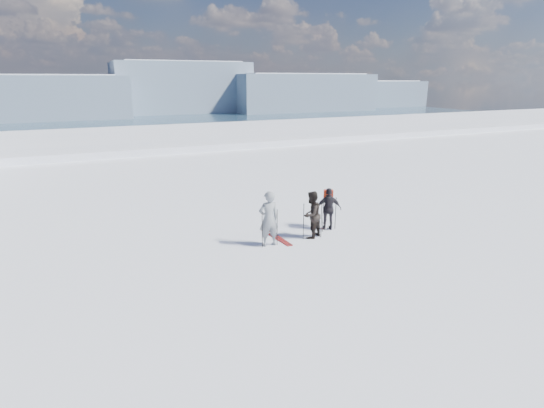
{
  "coord_description": "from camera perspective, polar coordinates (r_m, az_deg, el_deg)",
  "views": [
    {
      "loc": [
        -7.26,
        -7.67,
        5.1
      ],
      "look_at": [
        -2.42,
        3.0,
        1.63
      ],
      "focal_mm": 28.0,
      "sensor_mm": 36.0,
      "label": 1
    }
  ],
  "objects": [
    {
      "name": "backpack",
      "position": [
        14.87,
        7.66,
        3.18
      ],
      "size": [
        0.36,
        0.3,
        0.45
      ],
      "primitive_type": "cube",
      "rotation": [
        0.0,
        0.0,
        2.71
      ],
      "color": "red",
      "rests_on": "skier_pack"
    },
    {
      "name": "ski_poles",
      "position": [
        14.03,
        4.42,
        -2.27
      ],
      "size": [
        3.05,
        0.58,
        1.22
      ],
      "color": "black",
      "rests_on": "ground"
    },
    {
      "name": "skier_grey",
      "position": [
        13.27,
        -0.46,
        -2.0
      ],
      "size": [
        0.66,
        0.44,
        1.78
      ],
      "primitive_type": "imported",
      "rotation": [
        0.0,
        0.0,
        3.13
      ],
      "color": "gray",
      "rests_on": "ground"
    },
    {
      "name": "skis_loose",
      "position": [
        14.2,
        0.68,
        -4.51
      ],
      "size": [
        0.38,
        1.7,
        0.03
      ],
      "color": "black",
      "rests_on": "ground"
    },
    {
      "name": "lake_basin",
      "position": [
        40.08,
        -12.92,
        -0.77
      ],
      "size": [
        820.0,
        820.0,
        71.62
      ],
      "color": "white",
      "rests_on": "ground"
    },
    {
      "name": "far_mountain_range",
      "position": [
        464.08,
        -20.48,
        13.97
      ],
      "size": [
        770.0,
        110.0,
        53.0
      ],
      "color": "slate",
      "rests_on": "ground"
    },
    {
      "name": "skier_pack",
      "position": [
        14.88,
        7.64,
        -0.68
      ],
      "size": [
        0.95,
        0.7,
        1.5
      ],
      "primitive_type": "imported",
      "rotation": [
        0.0,
        0.0,
        2.71
      ],
      "color": "black",
      "rests_on": "ground"
    },
    {
      "name": "skier_dark",
      "position": [
        14.04,
        5.32,
        -1.44
      ],
      "size": [
        0.97,
        0.89,
        1.59
      ],
      "primitive_type": "imported",
      "rotation": [
        0.0,
        0.0,
        3.63
      ],
      "color": "black",
      "rests_on": "ground"
    }
  ]
}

